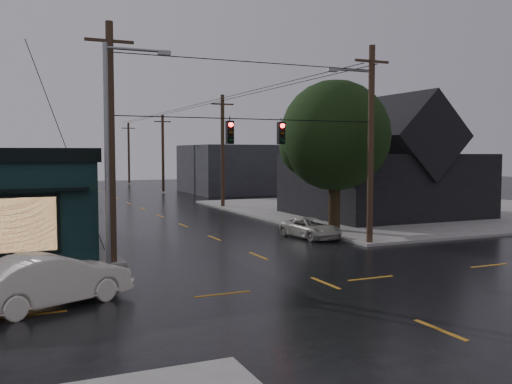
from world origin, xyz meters
name	(u,v)px	position (x,y,z in m)	size (l,w,h in m)	color
ground_plane	(325,283)	(0.00, 0.00, 0.00)	(160.00, 160.00, 0.00)	black
sidewalk_ne	(410,209)	(20.00, 20.00, 0.07)	(28.00, 28.00, 0.15)	gray
ne_building	(383,156)	(15.00, 17.00, 4.47)	(12.60, 11.60, 8.75)	black
corner_tree	(335,136)	(7.28, 11.19, 5.74)	(6.52, 6.52, 8.87)	black
utility_pole_nw	(113,265)	(-6.50, 6.50, 0.00)	(2.00, 0.32, 10.15)	#301F15
utility_pole_ne	(369,245)	(6.50, 6.50, 0.00)	(2.00, 0.32, 10.15)	#301F15
utility_pole_far_a	(223,208)	(6.50, 28.00, 0.00)	(2.00, 0.32, 9.65)	#301F15
utility_pole_far_b	(163,193)	(6.50, 48.00, 0.00)	(2.00, 0.32, 9.15)	#301F15
utility_pole_far_c	(129,184)	(6.50, 68.00, 0.00)	(2.00, 0.32, 9.15)	#301F15
span_signal_assembly	(256,132)	(0.10, 6.50, 5.70)	(13.00, 0.48, 1.23)	black
streetlight_nw	(109,269)	(-6.80, 5.80, 0.00)	(5.40, 0.30, 9.15)	gray
streetlight_ne	(369,242)	(7.00, 7.20, 0.00)	(5.40, 0.30, 9.15)	gray
bg_building_east	(247,169)	(16.00, 45.00, 2.80)	(14.00, 12.00, 5.60)	#27282D
sedan_cream	(51,280)	(-9.38, 0.77, 0.82)	(1.74, 5.00, 1.65)	silver
suv_silver	(311,228)	(4.91, 9.82, 0.56)	(1.85, 4.00, 1.11)	#B7B7A9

